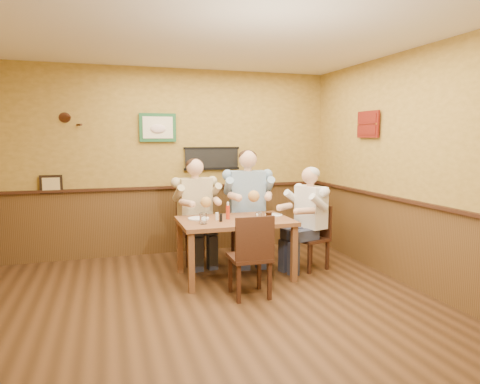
# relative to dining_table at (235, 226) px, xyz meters

# --- Properties ---
(room) EXTENTS (5.02, 5.03, 2.81)m
(room) POSITION_rel_dining_table_xyz_m (-0.44, -0.88, 1.03)
(room) COLOR #34200F
(room) RESTS_ON ground
(dining_table) EXTENTS (1.40, 0.90, 0.75)m
(dining_table) POSITION_rel_dining_table_xyz_m (0.00, 0.00, 0.00)
(dining_table) COLOR brown
(dining_table) RESTS_ON ground
(chair_back_left) EXTENTS (0.48, 0.48, 0.93)m
(chair_back_left) POSITION_rel_dining_table_xyz_m (-0.35, 0.79, -0.19)
(chair_back_left) COLOR #3A1F12
(chair_back_left) RESTS_ON ground
(chair_back_right) EXTENTS (0.53, 0.53, 1.00)m
(chair_back_right) POSITION_rel_dining_table_xyz_m (0.39, 0.68, -0.16)
(chair_back_right) COLOR #3A1F12
(chair_back_right) RESTS_ON ground
(chair_right_end) EXTENTS (0.50, 0.50, 0.87)m
(chair_right_end) POSITION_rel_dining_table_xyz_m (1.07, 0.03, -0.22)
(chair_right_end) COLOR #3A1F12
(chair_right_end) RESTS_ON ground
(chair_near_side) EXTENTS (0.44, 0.44, 0.94)m
(chair_near_side) POSITION_rel_dining_table_xyz_m (-0.04, -0.68, -0.19)
(chair_near_side) COLOR #3A1F12
(chair_near_side) RESTS_ON ground
(diner_tan_shirt) EXTENTS (0.69, 0.69, 1.33)m
(diner_tan_shirt) POSITION_rel_dining_table_xyz_m (-0.35, 0.79, 0.01)
(diner_tan_shirt) COLOR beige
(diner_tan_shirt) RESTS_ON ground
(diner_blue_polo) EXTENTS (0.75, 0.75, 1.43)m
(diner_blue_polo) POSITION_rel_dining_table_xyz_m (0.39, 0.68, 0.06)
(diner_blue_polo) COLOR #7796B3
(diner_blue_polo) RESTS_ON ground
(diner_white_elder) EXTENTS (0.71, 0.71, 1.24)m
(diner_white_elder) POSITION_rel_dining_table_xyz_m (1.07, 0.03, -0.04)
(diner_white_elder) COLOR silver
(diner_white_elder) RESTS_ON ground
(water_glass_left) EXTENTS (0.11, 0.11, 0.13)m
(water_glass_left) POSITION_rel_dining_table_xyz_m (-0.45, -0.17, 0.16)
(water_glass_left) COLOR silver
(water_glass_left) RESTS_ON dining_table
(water_glass_mid) EXTENTS (0.09, 0.09, 0.12)m
(water_glass_mid) POSITION_rel_dining_table_xyz_m (0.22, -0.28, 0.15)
(water_glass_mid) COLOR white
(water_glass_mid) RESTS_ON dining_table
(cola_tumbler) EXTENTS (0.10, 0.10, 0.10)m
(cola_tumbler) POSITION_rel_dining_table_xyz_m (0.37, -0.22, 0.14)
(cola_tumbler) COLOR black
(cola_tumbler) RESTS_ON dining_table
(hot_sauce_bottle) EXTENTS (0.06, 0.06, 0.20)m
(hot_sauce_bottle) POSITION_rel_dining_table_xyz_m (-0.08, 0.03, 0.19)
(hot_sauce_bottle) COLOR red
(hot_sauce_bottle) RESTS_ON dining_table
(salt_shaker) EXTENTS (0.04, 0.04, 0.09)m
(salt_shaker) POSITION_rel_dining_table_xyz_m (-0.23, 0.02, 0.14)
(salt_shaker) COLOR white
(salt_shaker) RESTS_ON dining_table
(pepper_shaker) EXTENTS (0.04, 0.04, 0.10)m
(pepper_shaker) POSITION_rel_dining_table_xyz_m (-0.21, -0.10, 0.14)
(pepper_shaker) COLOR black
(pepper_shaker) RESTS_ON dining_table
(plate_far_left) EXTENTS (0.28, 0.28, 0.02)m
(plate_far_left) POSITION_rel_dining_table_xyz_m (-0.44, 0.14, 0.10)
(plate_far_left) COLOR silver
(plate_far_left) RESTS_ON dining_table
(plate_far_right) EXTENTS (0.27, 0.27, 0.02)m
(plate_far_right) POSITION_rel_dining_table_xyz_m (0.56, 0.10, 0.10)
(plate_far_right) COLOR silver
(plate_far_right) RESTS_ON dining_table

